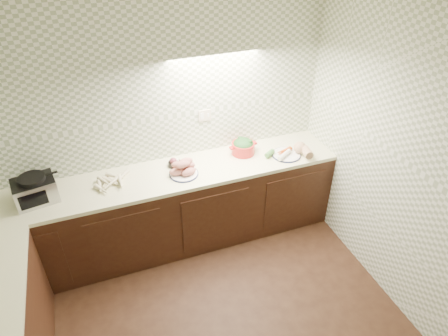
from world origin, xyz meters
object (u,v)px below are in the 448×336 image
object	(u,v)px
toaster_oven	(35,190)
parsnip_pile	(111,184)
dutch_oven	(243,146)
onion_bowl	(175,163)
veg_plate	(293,150)
sweet_potato_plate	(184,168)

from	to	relation	value
toaster_oven	parsnip_pile	xyz separation A→B (m)	(0.65, -0.03, -0.09)
parsnip_pile	dutch_oven	xyz separation A→B (m)	(1.38, 0.11, 0.05)
toaster_oven	onion_bowl	world-z (taller)	toaster_oven
parsnip_pile	veg_plate	bearing A→B (deg)	-2.87
parsnip_pile	dutch_oven	world-z (taller)	dutch_oven
dutch_oven	onion_bowl	bearing A→B (deg)	175.81
toaster_oven	sweet_potato_plate	world-z (taller)	toaster_oven
onion_bowl	dutch_oven	world-z (taller)	dutch_oven
toaster_oven	veg_plate	bearing A→B (deg)	-12.57
parsnip_pile	veg_plate	world-z (taller)	veg_plate
onion_bowl	dutch_oven	bearing A→B (deg)	-1.19
sweet_potato_plate	veg_plate	size ratio (longest dim) A/B	0.60
sweet_potato_plate	onion_bowl	world-z (taller)	sweet_potato_plate
toaster_oven	parsnip_pile	world-z (taller)	toaster_oven
onion_bowl	veg_plate	size ratio (longest dim) A/B	0.27
dutch_oven	veg_plate	xyz separation A→B (m)	(0.47, -0.21, -0.03)
toaster_oven	parsnip_pile	bearing A→B (deg)	-12.31
veg_plate	toaster_oven	bearing A→B (deg)	177.22
dutch_oven	toaster_oven	bearing A→B (deg)	179.41
sweet_potato_plate	veg_plate	world-z (taller)	sweet_potato_plate
onion_bowl	dutch_oven	size ratio (longest dim) A/B	0.43
sweet_potato_plate	onion_bowl	xyz separation A→B (m)	(-0.05, 0.17, -0.03)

